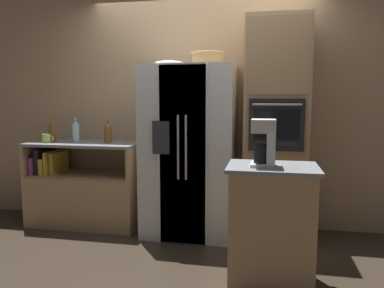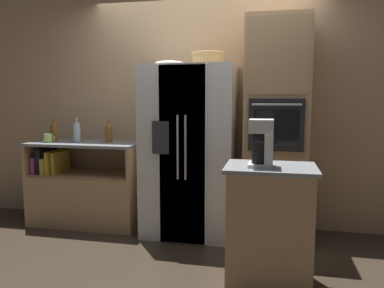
# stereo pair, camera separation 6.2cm
# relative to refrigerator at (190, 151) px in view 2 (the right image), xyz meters

# --- Properties ---
(ground_plane) EXTENTS (20.00, 20.00, 0.00)m
(ground_plane) POSITION_rel_refrigerator_xyz_m (0.08, -0.08, -0.88)
(ground_plane) COLOR #382D23
(wall_back) EXTENTS (12.00, 0.06, 2.80)m
(wall_back) POSITION_rel_refrigerator_xyz_m (0.08, 0.39, 0.52)
(wall_back) COLOR tan
(wall_back) RESTS_ON ground_plane
(counter_left) EXTENTS (1.24, 0.59, 0.94)m
(counter_left) POSITION_rel_refrigerator_xyz_m (-1.23, 0.06, -0.53)
(counter_left) COLOR tan
(counter_left) RESTS_ON ground_plane
(refrigerator) EXTENTS (0.93, 0.74, 1.75)m
(refrigerator) POSITION_rel_refrigerator_xyz_m (0.00, 0.00, 0.00)
(refrigerator) COLOR silver
(refrigerator) RESTS_ON ground_plane
(wall_oven) EXTENTS (0.61, 0.65, 2.21)m
(wall_oven) POSITION_rel_refrigerator_xyz_m (0.87, 0.06, 0.23)
(wall_oven) COLOR tan
(wall_oven) RESTS_ON ground_plane
(island_counter) EXTENTS (0.67, 0.51, 0.93)m
(island_counter) POSITION_rel_refrigerator_xyz_m (0.83, -0.96, -0.41)
(island_counter) COLOR tan
(island_counter) RESTS_ON ground_plane
(wicker_basket) EXTENTS (0.34, 0.34, 0.13)m
(wicker_basket) POSITION_rel_refrigerator_xyz_m (0.18, 0.05, 0.95)
(wicker_basket) COLOR tan
(wicker_basket) RESTS_ON refrigerator
(fruit_bowl) EXTENTS (0.31, 0.31, 0.06)m
(fruit_bowl) POSITION_rel_refrigerator_xyz_m (-0.23, 0.04, 0.91)
(fruit_bowl) COLOR white
(fruit_bowl) RESTS_ON refrigerator
(bottle_tall) EXTENTS (0.08, 0.08, 0.25)m
(bottle_tall) POSITION_rel_refrigerator_xyz_m (-1.61, 0.06, 0.17)
(bottle_tall) COLOR brown
(bottle_tall) RESTS_ON counter_left
(bottle_short) EXTENTS (0.08, 0.08, 0.27)m
(bottle_short) POSITION_rel_refrigerator_xyz_m (-1.31, 0.05, 0.18)
(bottle_short) COLOR silver
(bottle_short) RESTS_ON counter_left
(bottle_wide) EXTENTS (0.08, 0.08, 0.24)m
(bottle_wide) POSITION_rel_refrigerator_xyz_m (-0.95, 0.11, 0.17)
(bottle_wide) COLOR brown
(bottle_wide) RESTS_ON counter_left
(mug) EXTENTS (0.13, 0.09, 0.10)m
(mug) POSITION_rel_refrigerator_xyz_m (-1.60, -0.05, 0.11)
(mug) COLOR #B2D166
(mug) RESTS_ON counter_left
(coffee_maker) EXTENTS (0.18, 0.19, 0.35)m
(coffee_maker) POSITION_rel_refrigerator_xyz_m (0.77, -1.00, 0.24)
(coffee_maker) COLOR white
(coffee_maker) RESTS_ON island_counter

